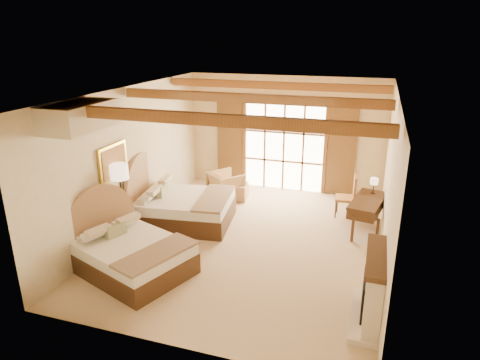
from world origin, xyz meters
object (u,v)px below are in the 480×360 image
at_px(bed_near, 126,252).
at_px(armchair, 226,185).
at_px(nightstand, 124,234).
at_px(bed_far, 178,204).
at_px(desk, 366,214).

bearing_deg(bed_near, armchair, 103.07).
distance_m(bed_near, armchair, 4.14).
bearing_deg(bed_near, nightstand, 145.24).
height_order(bed_far, desk, bed_far).
bearing_deg(desk, bed_near, -132.10).
relative_size(bed_near, nightstand, 4.58).
height_order(bed_far, armchair, bed_far).
height_order(bed_near, nightstand, bed_near).
height_order(nightstand, armchair, armchair).
height_order(armchair, desk, desk).
xyz_separation_m(bed_far, nightstand, (-0.55, -1.47, -0.16)).
distance_m(bed_near, desk, 5.30).
distance_m(armchair, desk, 3.81).
bearing_deg(nightstand, bed_far, 67.92).
bearing_deg(nightstand, bed_near, -56.90).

